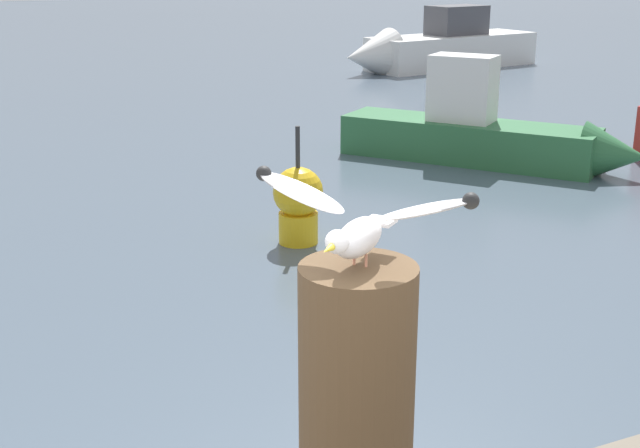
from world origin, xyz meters
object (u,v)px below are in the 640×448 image
boat_white (433,49)px  channel_buoy (298,202)px  mooring_post (356,439)px  seagull (359,223)px  boat_green (493,135)px

boat_white → channel_buoy: bearing=-127.6°
mooring_post → seagull: (-0.00, -0.00, 0.66)m
boat_green → channel_buoy: (-4.20, -2.19, 0.03)m
boat_white → mooring_post: bearing=-122.8°
boat_green → mooring_post: bearing=-128.3°
boat_green → boat_white: bearing=62.7°
boat_white → channel_buoy: boat_white is taller
seagull → boat_green: (6.77, 8.56, -1.97)m
mooring_post → channel_buoy: size_ratio=0.81×
mooring_post → seagull: size_ratio=1.90×
mooring_post → boat_white: (11.90, 18.49, -1.20)m
mooring_post → boat_white: size_ratio=0.17×
boat_white → channel_buoy: 15.30m
seagull → channel_buoy: size_ratio=0.43×
boat_green → boat_white: (5.13, 9.93, 0.11)m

